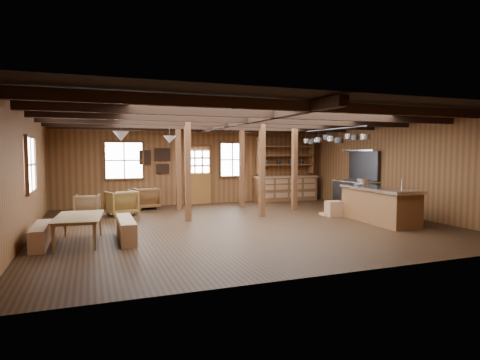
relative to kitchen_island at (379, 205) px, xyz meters
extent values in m
cube|color=black|center=(-3.56, 0.99, -0.49)|extent=(10.00, 9.00, 0.02)
cube|color=black|center=(-3.56, 0.99, 2.33)|extent=(10.00, 9.00, 0.02)
cube|color=brown|center=(-8.57, 0.99, 0.92)|extent=(0.02, 9.00, 2.80)
cube|color=brown|center=(1.45, 0.99, 0.92)|extent=(0.02, 9.00, 2.80)
cube|color=brown|center=(-3.56, 5.50, 0.92)|extent=(10.00, 0.02, 2.80)
cube|color=brown|center=(-3.56, -3.52, 0.92)|extent=(10.00, 0.02, 2.80)
cube|color=black|center=(-3.56, -2.51, 2.20)|extent=(9.80, 0.12, 0.18)
cube|color=black|center=(-3.56, -1.01, 2.20)|extent=(9.80, 0.12, 0.18)
cube|color=black|center=(-3.56, 0.49, 2.20)|extent=(9.80, 0.12, 0.18)
cube|color=black|center=(-3.56, 1.99, 2.20)|extent=(9.80, 0.12, 0.18)
cube|color=black|center=(-3.56, 3.49, 2.20)|extent=(9.80, 0.12, 0.18)
cube|color=black|center=(-3.56, 4.79, 2.20)|extent=(9.80, 0.12, 0.18)
cube|color=black|center=(-3.56, 0.99, 2.20)|extent=(0.18, 8.82, 0.18)
cube|color=#432513|center=(-4.76, 1.99, 0.92)|extent=(0.15, 0.15, 2.80)
cube|color=#432513|center=(-4.56, 4.19, 0.92)|extent=(0.15, 0.15, 2.80)
cube|color=#432513|center=(-2.56, 1.99, 0.92)|extent=(0.15, 0.15, 2.80)
cube|color=#432513|center=(-2.36, 4.19, 0.92)|extent=(0.15, 0.15, 2.80)
cube|color=#432513|center=(-0.96, 2.99, 0.92)|extent=(0.15, 0.15, 2.80)
cube|color=brown|center=(-3.56, 5.44, 0.07)|extent=(0.90, 0.06, 1.10)
cube|color=#432513|center=(-4.04, 5.44, 0.57)|extent=(0.06, 0.08, 2.10)
cube|color=#432513|center=(-3.08, 5.44, 0.57)|extent=(0.06, 0.08, 2.10)
cube|color=#432513|center=(-3.56, 5.44, 1.64)|extent=(1.02, 0.08, 0.06)
cube|color=white|center=(-3.56, 5.44, 1.07)|extent=(0.84, 0.02, 0.90)
cube|color=white|center=(-6.16, 5.45, 1.12)|extent=(1.20, 0.02, 1.20)
cube|color=#432513|center=(-6.16, 5.45, 1.12)|extent=(1.32, 0.06, 1.32)
cube|color=white|center=(-2.26, 5.45, 1.12)|extent=(0.90, 0.02, 1.20)
cube|color=#432513|center=(-2.26, 5.45, 1.12)|extent=(1.02, 0.06, 1.32)
cube|color=white|center=(-8.52, 1.49, 1.12)|extent=(0.02, 1.20, 1.20)
cube|color=#432513|center=(-8.52, 1.49, 1.12)|extent=(0.14, 1.24, 1.32)
cube|color=beige|center=(-4.86, 5.45, 1.32)|extent=(0.50, 0.03, 0.40)
cube|color=black|center=(-4.86, 5.44, 1.32)|extent=(0.55, 0.02, 0.45)
cube|color=beige|center=(-5.46, 5.45, 1.22)|extent=(0.35, 0.03, 0.45)
cube|color=black|center=(-5.46, 5.44, 1.22)|extent=(0.40, 0.02, 0.50)
cube|color=beige|center=(-4.86, 5.45, 0.82)|extent=(0.40, 0.03, 0.30)
cube|color=black|center=(-4.86, 5.44, 0.82)|extent=(0.45, 0.02, 0.35)
cube|color=brown|center=(-0.16, 5.19, -0.03)|extent=(2.50, 0.55, 0.90)
cube|color=#906141|center=(-0.16, 5.17, 0.45)|extent=(2.55, 0.60, 0.06)
cube|color=brown|center=(-0.16, 5.24, 0.92)|extent=(2.30, 0.35, 0.04)
cube|color=brown|center=(-0.16, 5.24, 1.27)|extent=(2.30, 0.35, 0.04)
cube|color=brown|center=(-0.16, 5.24, 1.62)|extent=(2.30, 0.35, 0.04)
cube|color=brown|center=(-1.31, 5.24, 1.27)|extent=(0.04, 0.35, 1.40)
cube|color=brown|center=(0.99, 5.24, 1.27)|extent=(0.04, 0.35, 1.40)
cylinder|color=#29292B|center=(-6.56, 0.99, 2.10)|extent=(0.02, 0.02, 0.45)
cone|color=silver|center=(-6.56, 0.99, 1.77)|extent=(0.36, 0.36, 0.22)
cylinder|color=#29292B|center=(-5.06, 2.99, 2.10)|extent=(0.02, 0.02, 0.45)
cone|color=silver|center=(-5.06, 2.99, 1.77)|extent=(0.36, 0.36, 0.22)
cylinder|color=#29292B|center=(-0.61, 1.29, 2.07)|extent=(0.04, 3.00, 0.04)
cylinder|color=#29292B|center=(-0.54, -0.06, 1.97)|extent=(0.01, 0.01, 0.20)
cylinder|color=silver|center=(-0.54, -0.06, 1.80)|extent=(0.27, 0.27, 0.14)
cylinder|color=#29292B|center=(-0.62, 0.27, 1.97)|extent=(0.01, 0.01, 0.21)
cylinder|color=#29292B|center=(-0.62, 0.27, 1.79)|extent=(0.19, 0.19, 0.14)
cylinder|color=#29292B|center=(-0.57, 0.61, 1.99)|extent=(0.01, 0.01, 0.16)
cylinder|color=silver|center=(-0.57, 0.61, 1.84)|extent=(0.20, 0.20, 0.14)
cylinder|color=#29292B|center=(-0.65, 0.95, 1.94)|extent=(0.01, 0.01, 0.26)
cylinder|color=#29292B|center=(-0.65, 0.95, 1.74)|extent=(0.24, 0.24, 0.14)
cylinder|color=#29292B|center=(-0.68, 1.29, 1.97)|extent=(0.01, 0.01, 0.21)
cylinder|color=silver|center=(-0.68, 1.29, 1.80)|extent=(0.25, 0.25, 0.14)
cylinder|color=#29292B|center=(-0.58, 1.62, 1.99)|extent=(0.01, 0.01, 0.16)
cylinder|color=#29292B|center=(-0.58, 1.62, 1.84)|extent=(0.27, 0.27, 0.14)
cylinder|color=#29292B|center=(-0.71, 1.96, 1.96)|extent=(0.01, 0.01, 0.22)
cylinder|color=silver|center=(-0.71, 1.96, 1.78)|extent=(0.24, 0.24, 0.14)
cylinder|color=#29292B|center=(-0.71, 2.30, 1.94)|extent=(0.01, 0.01, 0.27)
cylinder|color=#29292B|center=(-0.71, 2.30, 1.73)|extent=(0.23, 0.23, 0.14)
cylinder|color=#29292B|center=(-0.71, 2.64, 1.95)|extent=(0.01, 0.01, 0.24)
cylinder|color=silver|center=(-0.71, 2.64, 1.76)|extent=(0.24, 0.24, 0.14)
cube|color=brown|center=(0.00, 0.00, -0.05)|extent=(0.93, 2.44, 0.86)
cube|color=silver|center=(0.00, 0.00, 0.42)|extent=(1.01, 2.54, 0.08)
cylinder|color=#29292B|center=(0.00, -0.60, 0.42)|extent=(0.44, 0.44, 0.06)
cylinder|color=silver|center=(0.20, -0.60, 0.57)|extent=(0.03, 0.03, 0.30)
cube|color=#906141|center=(-0.56, 1.29, -0.25)|extent=(0.51, 0.37, 0.45)
cube|color=#29292B|center=(1.04, 2.42, -0.03)|extent=(0.80, 1.49, 0.90)
cube|color=silver|center=(1.04, 2.42, 0.44)|extent=(0.82, 1.51, 0.04)
cube|color=#29292B|center=(1.36, 2.42, 0.97)|extent=(0.12, 1.49, 1.00)
cube|color=silver|center=(1.24, 2.42, 1.46)|extent=(0.40, 1.59, 0.05)
imported|color=olive|center=(-7.46, 0.16, -0.19)|extent=(1.04, 1.69, 0.57)
cube|color=#906141|center=(-8.21, 0.16, -0.27)|extent=(0.29, 1.54, 0.42)
cube|color=#906141|center=(-6.55, 0.16, -0.25)|extent=(0.31, 1.67, 0.46)
imported|color=brown|center=(-6.40, 3.67, -0.10)|extent=(1.00, 1.02, 0.75)
imported|color=brown|center=(-5.52, 4.79, -0.12)|extent=(0.86, 0.88, 0.72)
imported|color=brown|center=(-7.35, 3.93, -0.16)|extent=(0.76, 0.78, 0.64)
cylinder|color=silver|center=(0.10, 0.85, 0.56)|extent=(0.31, 0.31, 0.19)
imported|color=silver|center=(-0.30, 0.50, 0.49)|extent=(0.32, 0.32, 0.06)
camera|label=1|loc=(-7.24, -8.69, 1.41)|focal=30.00mm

